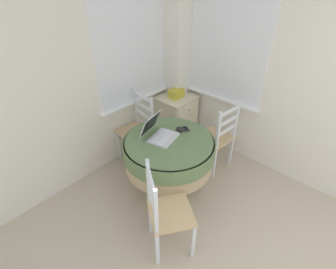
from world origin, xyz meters
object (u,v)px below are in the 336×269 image
at_px(round_dining_table, 169,152).
at_px(dining_chair_near_back_window, 137,130).
at_px(corner_cabinet, 176,117).
at_px(dining_chair_camera_near, 166,213).
at_px(laptop, 159,133).
at_px(dining_chair_near_right_window, 217,138).
at_px(computer_mouse, 180,129).
at_px(cell_phone, 186,129).
at_px(storage_box, 176,93).

xyz_separation_m(round_dining_table, dining_chair_near_back_window, (0.17, 0.73, -0.12)).
bearing_deg(corner_cabinet, dining_chair_camera_near, -141.92).
height_order(laptop, dining_chair_near_right_window, laptop).
bearing_deg(laptop, computer_mouse, -22.24).
xyz_separation_m(cell_phone, dining_chair_near_back_window, (-0.12, 0.73, -0.28)).
xyz_separation_m(computer_mouse, dining_chair_near_back_window, (-0.04, 0.70, -0.30)).
height_order(laptop, dining_chair_near_back_window, laptop).
bearing_deg(laptop, cell_phone, -20.91).
relative_size(dining_chair_near_right_window, dining_chair_camera_near, 1.00).
bearing_deg(cell_phone, storage_box, 47.91).
height_order(round_dining_table, dining_chair_camera_near, dining_chair_camera_near).
bearing_deg(dining_chair_near_right_window, computer_mouse, 159.43).
xyz_separation_m(computer_mouse, dining_chair_near_right_window, (0.51, -0.19, -0.30)).
distance_m(round_dining_table, computer_mouse, 0.28).
distance_m(dining_chair_camera_near, corner_cabinet, 1.90).
bearing_deg(dining_chair_near_back_window, corner_cabinet, -3.16).
relative_size(laptop, dining_chair_near_right_window, 0.42).
xyz_separation_m(computer_mouse, cell_phone, (0.08, -0.02, -0.02)).
bearing_deg(dining_chair_near_right_window, corner_cabinet, 77.26).
bearing_deg(cell_phone, corner_cabinet, 47.35).
bearing_deg(computer_mouse, laptop, 157.76).
height_order(dining_chair_near_back_window, corner_cabinet, dining_chair_near_back_window).
bearing_deg(round_dining_table, dining_chair_camera_near, -139.69).
height_order(cell_phone, corner_cabinet, cell_phone).
distance_m(dining_chair_camera_near, storage_box, 1.89).
bearing_deg(dining_chair_near_right_window, round_dining_table, 166.78).
bearing_deg(dining_chair_camera_near, dining_chair_near_right_window, 13.65).
bearing_deg(laptop, storage_box, 30.66).
bearing_deg(dining_chair_camera_near, storage_box, 38.21).
bearing_deg(dining_chair_camera_near, cell_phone, 29.38).
xyz_separation_m(laptop, dining_chair_near_right_window, (0.76, -0.29, -0.33)).
bearing_deg(dining_chair_camera_near, corner_cabinet, 38.08).
bearing_deg(laptop, dining_chair_camera_near, -131.84).
xyz_separation_m(round_dining_table, cell_phone, (0.29, -0.00, 0.17)).
xyz_separation_m(round_dining_table, dining_chair_near_right_window, (0.73, -0.17, -0.12)).
xyz_separation_m(round_dining_table, laptop, (-0.03, 0.12, 0.21)).
distance_m(cell_phone, storage_box, 0.90).
height_order(computer_mouse, dining_chair_near_right_window, dining_chair_near_right_window).
bearing_deg(storage_box, dining_chair_camera_near, -141.79).
relative_size(dining_chair_near_right_window, storage_box, 4.93).
bearing_deg(laptop, dining_chair_near_right_window, -21.11).
xyz_separation_m(round_dining_table, dining_chair_camera_near, (-0.57, -0.49, -0.12)).
bearing_deg(cell_phone, round_dining_table, 179.87).
height_order(dining_chair_near_back_window, storage_box, dining_chair_near_back_window).
relative_size(computer_mouse, cell_phone, 0.83).
bearing_deg(storage_box, cell_phone, -132.09).
relative_size(dining_chair_camera_near, corner_cabinet, 1.37).
height_order(round_dining_table, computer_mouse, computer_mouse).
height_order(laptop, cell_phone, laptop).
xyz_separation_m(laptop, dining_chair_near_back_window, (0.20, 0.60, -0.33)).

